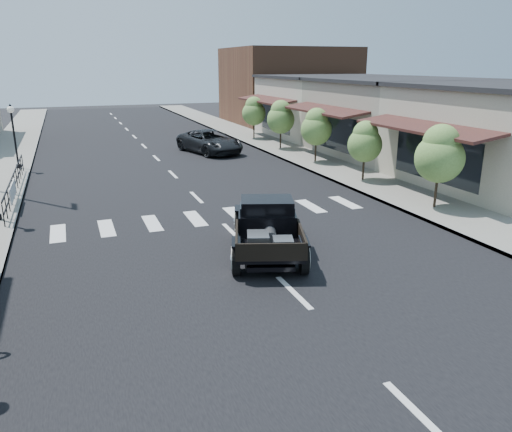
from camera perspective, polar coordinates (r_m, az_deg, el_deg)
name	(u,v)px	position (r m, az deg, el deg)	size (l,w,h in m)	color
ground	(252,253)	(15.35, -0.40, -4.22)	(120.00, 120.00, 0.00)	black
road	(162,164)	(29.38, -10.66, 5.84)	(14.00, 80.00, 0.02)	black
road_markings	(181,183)	(24.57, -8.53, 3.75)	(12.00, 60.00, 0.06)	silver
sidewalk_right	(296,154)	(31.92, 4.62, 7.07)	(3.00, 80.00, 0.15)	gray
storefront_mid	(404,119)	(33.27, 16.59, 10.62)	(10.00, 9.00, 4.50)	gray
storefront_far	(334,107)	(40.79, 8.89, 12.17)	(10.00, 9.00, 4.50)	beige
far_building_right	(288,86)	(49.85, 3.68, 14.62)	(11.00, 10.00, 7.00)	brown
railing	(15,182)	(24.04, -25.86, 3.52)	(0.08, 10.00, 1.00)	black
banner	(14,197)	(22.14, -25.97, 1.93)	(0.04, 2.20, 0.60)	silver
lamp_post_c	(14,136)	(29.77, -25.89, 8.19)	(0.36, 0.36, 3.41)	black
small_tree_a	(438,168)	(20.52, 20.12, 5.17)	(1.87, 1.87, 3.12)	#5C853D
small_tree_b	(364,152)	(24.64, 12.28, 7.19)	(1.64, 1.64, 2.74)	#5C853D
small_tree_c	(316,136)	(28.94, 6.88, 9.06)	(1.76, 1.76, 2.93)	#5C853D
small_tree_d	(281,125)	(33.48, 2.83, 10.32)	(1.82, 1.82, 3.03)	#5C853D
small_tree_e	(254,118)	(38.15, -0.24, 11.11)	(1.78, 1.78, 2.96)	#5C853D
hotrod_pickup	(267,226)	(15.12, 1.28, -1.17)	(2.27, 4.85, 1.68)	black
second_car	(210,142)	(32.65, -5.31, 8.44)	(2.41, 5.23, 1.45)	black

